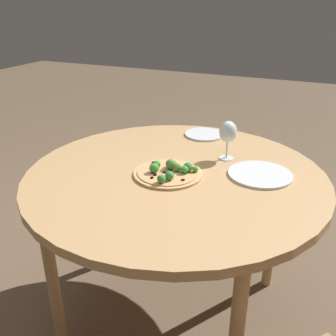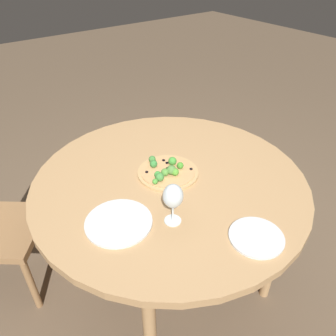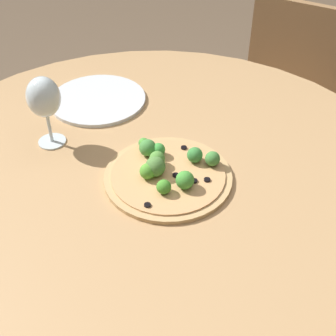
# 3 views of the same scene
# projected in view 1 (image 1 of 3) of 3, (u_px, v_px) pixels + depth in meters

# --- Properties ---
(ground_plane) EXTENTS (12.00, 12.00, 0.00)m
(ground_plane) POSITION_uv_depth(u_px,v_px,m) (174.00, 310.00, 1.86)
(ground_plane) COLOR brown
(dining_table) EXTENTS (1.23, 1.23, 0.76)m
(dining_table) POSITION_uv_depth(u_px,v_px,m) (175.00, 186.00, 1.57)
(dining_table) COLOR tan
(dining_table) RESTS_ON ground_plane
(pizza) EXTENTS (0.28, 0.28, 0.06)m
(pizza) POSITION_uv_depth(u_px,v_px,m) (169.00, 172.00, 1.51)
(pizza) COLOR tan
(pizza) RESTS_ON dining_table
(wine_glass) EXTENTS (0.08, 0.08, 0.17)m
(wine_glass) POSITION_uv_depth(u_px,v_px,m) (228.00, 133.00, 1.62)
(wine_glass) COLOR silver
(wine_glass) RESTS_ON dining_table
(plate_near) EXTENTS (0.20, 0.20, 0.01)m
(plate_near) POSITION_uv_depth(u_px,v_px,m) (204.00, 134.00, 1.95)
(plate_near) COLOR silver
(plate_near) RESTS_ON dining_table
(plate_far) EXTENTS (0.26, 0.26, 0.01)m
(plate_far) POSITION_uv_depth(u_px,v_px,m) (260.00, 174.00, 1.51)
(plate_far) COLOR silver
(plate_far) RESTS_ON dining_table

